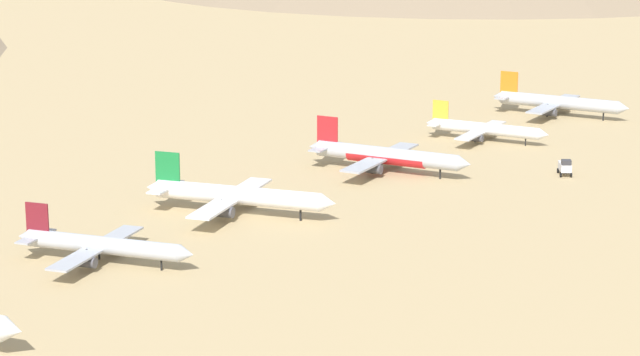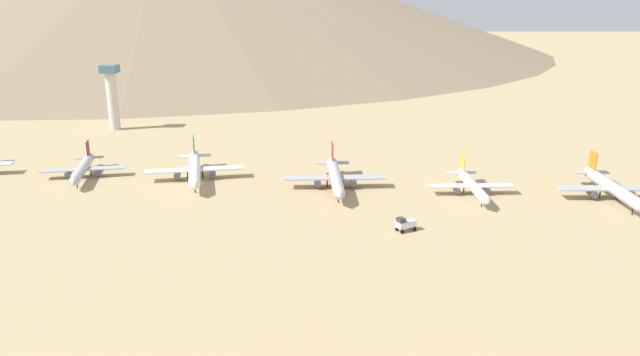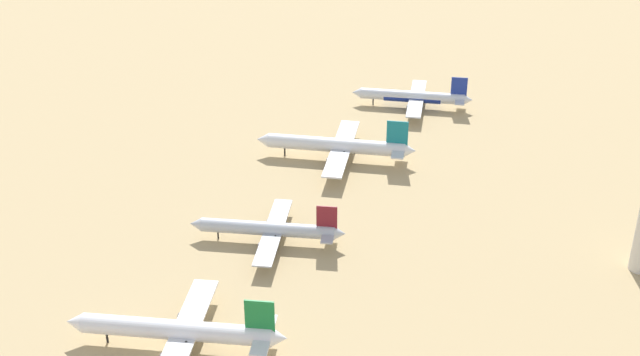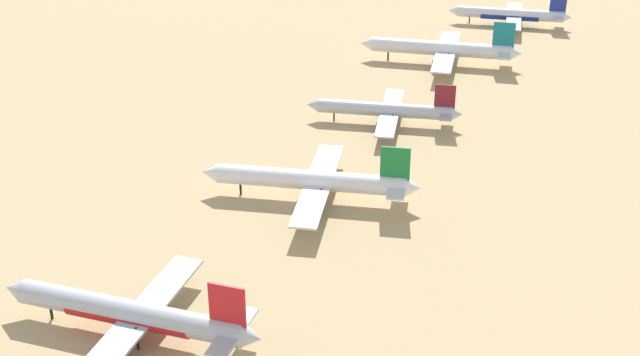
% 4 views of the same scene
% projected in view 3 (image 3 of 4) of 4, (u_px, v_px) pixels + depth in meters
% --- Properties ---
extents(ground_plane, '(1800.00, 1800.00, 0.00)m').
position_uv_depth(ground_plane, '(163.00, 352.00, 149.83)').
color(ground_plane, tan).
extents(parked_jet_0, '(35.41, 28.97, 10.25)m').
position_uv_depth(parked_jet_0, '(413.00, 97.00, 246.57)').
color(parked_jet_0, silver).
rests_on(parked_jet_0, ground).
extents(parked_jet_1, '(41.51, 33.97, 12.01)m').
position_uv_depth(parked_jet_1, '(338.00, 146.00, 215.76)').
color(parked_jet_1, silver).
rests_on(parked_jet_1, ground).
extents(parked_jet_2, '(33.85, 27.78, 9.85)m').
position_uv_depth(parked_jet_2, '(269.00, 229.00, 180.70)').
color(parked_jet_2, '#B2B7C1').
rests_on(parked_jet_2, ground).
extents(parked_jet_3, '(40.06, 32.87, 11.66)m').
position_uv_depth(parked_jet_3, '(179.00, 331.00, 148.99)').
color(parked_jet_3, white).
rests_on(parked_jet_3, ground).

